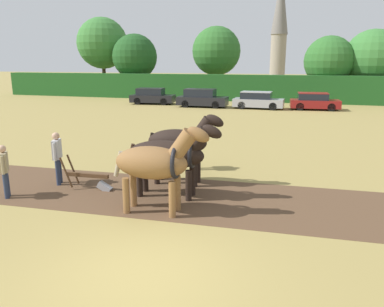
{
  "coord_description": "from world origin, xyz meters",
  "views": [
    {
      "loc": [
        2.77,
        -5.8,
        3.9
      ],
      "look_at": [
        -0.55,
        5.1,
        1.1
      ],
      "focal_mm": 35.0,
      "sensor_mm": 36.0,
      "label": 1
    }
  ],
  "objects_px": {
    "draft_horse_lead_right": "(170,155)",
    "parked_car_center_left": "(258,100)",
    "draft_horse_lead_left": "(155,163)",
    "farmer_at_plow": "(57,154)",
    "tree_center_right": "(373,58)",
    "draft_horse_trail_left": "(181,142)",
    "parked_car_center": "(314,102)",
    "tree_far_left": "(102,43)",
    "tree_center_left": "(216,51)",
    "farmer_onlooker_left": "(4,168)",
    "tree_left": "(135,57)",
    "parked_car_far_left": "(152,96)",
    "tree_center": "(329,61)",
    "farmer_beside_team": "(193,145)",
    "parked_car_left": "(202,98)",
    "church_spire": "(280,26)",
    "plow": "(92,180)"
  },
  "relations": [
    {
      "from": "draft_horse_lead_right",
      "to": "parked_car_center_left",
      "type": "height_order",
      "value": "draft_horse_lead_right"
    },
    {
      "from": "draft_horse_lead_left",
      "to": "farmer_at_plow",
      "type": "height_order",
      "value": "draft_horse_lead_left"
    },
    {
      "from": "tree_center_right",
      "to": "parked_car_center_left",
      "type": "distance_m",
      "value": 14.02
    },
    {
      "from": "draft_horse_trail_left",
      "to": "parked_car_center",
      "type": "bearing_deg",
      "value": 75.11
    },
    {
      "from": "tree_far_left",
      "to": "draft_horse_trail_left",
      "type": "bearing_deg",
      "value": -56.62
    },
    {
      "from": "tree_center_left",
      "to": "farmer_onlooker_left",
      "type": "xyz_separation_m",
      "value": [
        1.65,
        -33.56,
        -4.13
      ]
    },
    {
      "from": "tree_left",
      "to": "draft_horse_lead_right",
      "type": "distance_m",
      "value": 34.58
    },
    {
      "from": "farmer_at_plow",
      "to": "parked_car_far_left",
      "type": "distance_m",
      "value": 23.83
    },
    {
      "from": "farmer_onlooker_left",
      "to": "parked_car_center",
      "type": "relative_size",
      "value": 0.39
    },
    {
      "from": "draft_horse_lead_left",
      "to": "farmer_at_plow",
      "type": "xyz_separation_m",
      "value": [
        -3.93,
        1.25,
        -0.35
      ]
    },
    {
      "from": "tree_center_left",
      "to": "draft_horse_lead_left",
      "type": "height_order",
      "value": "tree_center_left"
    },
    {
      "from": "parked_car_center_left",
      "to": "parked_car_center",
      "type": "xyz_separation_m",
      "value": [
        4.58,
        0.6,
        -0.01
      ]
    },
    {
      "from": "tree_center",
      "to": "draft_horse_lead_left",
      "type": "bearing_deg",
      "value": -99.86
    },
    {
      "from": "tree_center_left",
      "to": "farmer_onlooker_left",
      "type": "relative_size",
      "value": 4.9
    },
    {
      "from": "draft_horse_lead_right",
      "to": "farmer_onlooker_left",
      "type": "xyz_separation_m",
      "value": [
        -4.57,
        -1.49,
        -0.37
      ]
    },
    {
      "from": "draft_horse_trail_left",
      "to": "farmer_onlooker_left",
      "type": "height_order",
      "value": "draft_horse_trail_left"
    },
    {
      "from": "tree_left",
      "to": "draft_horse_lead_right",
      "type": "bearing_deg",
      "value": -63.18
    },
    {
      "from": "parked_car_center",
      "to": "tree_center_left",
      "type": "bearing_deg",
      "value": 134.0
    },
    {
      "from": "draft_horse_lead_right",
      "to": "tree_center",
      "type": "bearing_deg",
      "value": 76.3
    },
    {
      "from": "draft_horse_trail_left",
      "to": "draft_horse_lead_left",
      "type": "bearing_deg",
      "value": -89.9
    },
    {
      "from": "farmer_beside_team",
      "to": "farmer_at_plow",
      "type": "bearing_deg",
      "value": -177.29
    },
    {
      "from": "tree_center_left",
      "to": "parked_car_center_left",
      "type": "height_order",
      "value": "tree_center_left"
    },
    {
      "from": "tree_far_left",
      "to": "tree_center",
      "type": "height_order",
      "value": "tree_far_left"
    },
    {
      "from": "tree_left",
      "to": "farmer_onlooker_left",
      "type": "distance_m",
      "value": 34.23
    },
    {
      "from": "parked_car_far_left",
      "to": "draft_horse_trail_left",
      "type": "bearing_deg",
      "value": -71.36
    },
    {
      "from": "tree_center",
      "to": "tree_left",
      "type": "bearing_deg",
      "value": 179.75
    },
    {
      "from": "tree_center",
      "to": "parked_car_far_left",
      "type": "bearing_deg",
      "value": -154.17
    },
    {
      "from": "tree_center_left",
      "to": "tree_center_right",
      "type": "distance_m",
      "value": 15.94
    },
    {
      "from": "parked_car_center",
      "to": "tree_center",
      "type": "bearing_deg",
      "value": 75.83
    },
    {
      "from": "parked_car_center_left",
      "to": "draft_horse_lead_right",
      "type": "bearing_deg",
      "value": -88.35
    },
    {
      "from": "parked_car_far_left",
      "to": "parked_car_left",
      "type": "distance_m",
      "value": 5.2
    },
    {
      "from": "parked_car_center_left",
      "to": "parked_car_center",
      "type": "relative_size",
      "value": 1.03
    },
    {
      "from": "draft_horse_trail_left",
      "to": "parked_car_left",
      "type": "relative_size",
      "value": 0.6
    },
    {
      "from": "church_spire",
      "to": "farmer_onlooker_left",
      "type": "relative_size",
      "value": 11.84
    },
    {
      "from": "parked_car_center_left",
      "to": "parked_car_center",
      "type": "distance_m",
      "value": 4.62
    },
    {
      "from": "tree_center",
      "to": "farmer_beside_team",
      "type": "distance_m",
      "value": 28.48
    },
    {
      "from": "plow",
      "to": "parked_car_far_left",
      "type": "xyz_separation_m",
      "value": [
        -7.68,
        23.12,
        0.4
      ]
    },
    {
      "from": "draft_horse_trail_left",
      "to": "parked_car_center_left",
      "type": "xyz_separation_m",
      "value": [
        -0.15,
        21.0,
        -0.68
      ]
    },
    {
      "from": "farmer_beside_team",
      "to": "parked_car_left",
      "type": "xyz_separation_m",
      "value": [
        -4.94,
        19.11,
        -0.17
      ]
    },
    {
      "from": "draft_horse_lead_left",
      "to": "farmer_beside_team",
      "type": "height_order",
      "value": "draft_horse_lead_left"
    },
    {
      "from": "farmer_beside_team",
      "to": "parked_car_center",
      "type": "xyz_separation_m",
      "value": [
        4.53,
        19.93,
        -0.25
      ]
    },
    {
      "from": "tree_center",
      "to": "tree_center_right",
      "type": "height_order",
      "value": "tree_center_right"
    },
    {
      "from": "tree_far_left",
      "to": "farmer_onlooker_left",
      "type": "distance_m",
      "value": 37.88
    },
    {
      "from": "draft_horse_lead_right",
      "to": "parked_car_left",
      "type": "bearing_deg",
      "value": 99.75
    },
    {
      "from": "draft_horse_trail_left",
      "to": "farmer_at_plow",
      "type": "xyz_separation_m",
      "value": [
        -3.78,
        -1.23,
        -0.37
      ]
    },
    {
      "from": "farmer_at_plow",
      "to": "parked_car_center_left",
      "type": "bearing_deg",
      "value": 57.88
    },
    {
      "from": "church_spire",
      "to": "parked_car_left",
      "type": "height_order",
      "value": "church_spire"
    },
    {
      "from": "draft_horse_lead_left",
      "to": "parked_car_center",
      "type": "height_order",
      "value": "draft_horse_lead_left"
    },
    {
      "from": "tree_center_left",
      "to": "tree_center",
      "type": "distance_m",
      "value": 11.97
    },
    {
      "from": "farmer_beside_team",
      "to": "parked_car_center_left",
      "type": "bearing_deg",
      "value": 54.5
    }
  ]
}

